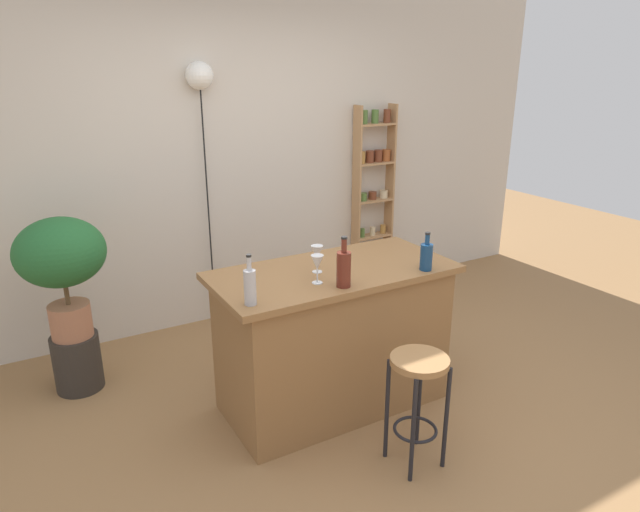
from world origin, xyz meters
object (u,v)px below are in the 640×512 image
spice_shelf (373,195)px  wine_glass_left (317,253)px  bar_stool (418,387)px  bottle_spirits_clear (426,256)px  bottle_olive_oil (250,286)px  plant_stool (77,362)px  potted_plant (61,260)px  bottle_wine_red (344,268)px  wine_glass_center (317,263)px  pendant_globe_light (200,80)px

spice_shelf → wine_glass_left: 2.10m
bar_stool → bottle_spirits_clear: bottle_spirits_clear is taller
bottle_olive_oil → spice_shelf: bearing=41.4°
plant_stool → bottle_olive_oil: bearing=-58.4°
potted_plant → bottle_spirits_clear: (1.86, -1.28, 0.09)m
spice_shelf → bottle_wine_red: 2.29m
plant_stool → bottle_olive_oil: 1.66m
plant_stool → bottle_olive_oil: (0.76, -1.23, 0.83)m
bottle_wine_red → bottle_spirits_clear: bearing=-2.0°
bar_stool → wine_glass_left: size_ratio=3.91×
bottle_spirits_clear → wine_glass_center: 0.68m
bottle_wine_red → wine_glass_left: size_ratio=1.75×
bottle_wine_red → pendant_globe_light: pendant_globe_light is taller
bar_stool → plant_stool: size_ratio=1.66×
bottle_spirits_clear → spice_shelf: bearing=63.9°
plant_stool → wine_glass_center: (1.20, -1.14, 0.84)m
wine_glass_center → pendant_globe_light: size_ratio=0.08×
spice_shelf → potted_plant: 2.79m
potted_plant → wine_glass_center: bearing=-43.7°
potted_plant → bottle_wine_red: bottle_wine_red is taller
bottle_wine_red → pendant_globe_light: (-0.14, 1.80, 0.94)m
bottle_olive_oil → wine_glass_left: (0.53, 0.24, 0.02)m
bottle_spirits_clear → plant_stool: bearing=145.5°
spice_shelf → pendant_globe_light: pendant_globe_light is taller
bottle_wine_red → bottle_spirits_clear: 0.57m
bottle_wine_red → bar_stool: bearing=-68.1°
spice_shelf → wine_glass_center: (-1.54, -1.66, 0.11)m
bottle_wine_red → wine_glass_center: bearing=130.6°
pendant_globe_light → wine_glass_left: bearing=-85.2°
plant_stool → pendant_globe_light: pendant_globe_light is taller
plant_stool → bottle_wine_red: size_ratio=1.34×
spice_shelf → plant_stool: size_ratio=4.50×
plant_stool → bottle_spirits_clear: bearing=-34.5°
spice_shelf → wine_glass_center: 2.27m
bottle_wine_red → bottle_olive_oil: (-0.54, 0.03, -0.01)m
wine_glass_left → spice_shelf: bearing=46.0°
spice_shelf → bottle_olive_oil: spice_shelf is taller
bottle_wine_red → wine_glass_center: bottle_wine_red is taller
bottle_spirits_clear → bar_stool: bearing=-131.1°
potted_plant → wine_glass_center: size_ratio=4.89×
potted_plant → bottle_wine_red: size_ratio=2.79×
wine_glass_center → potted_plant: bearing=136.3°
spice_shelf → potted_plant: (-2.74, -0.52, -0.01)m
pendant_globe_light → bottle_wine_red: bearing=-85.4°
bottle_olive_oil → bottle_spirits_clear: 1.11m
plant_stool → wine_glass_left: size_ratio=2.35×
bottle_wine_red → wine_glass_center: 0.15m
potted_plant → wine_glass_center: (1.20, -1.14, 0.12)m
wine_glass_center → pendant_globe_light: pendant_globe_light is taller
spice_shelf → pendant_globe_light: 1.90m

